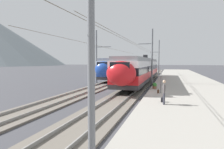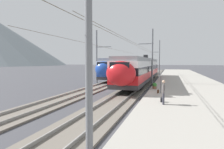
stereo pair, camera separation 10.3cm
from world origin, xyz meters
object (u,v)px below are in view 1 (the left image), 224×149
Objects in this scene: train_near_platform at (142,69)px; platform_sign at (161,76)px; handbag_beside_passenger at (162,100)px; catenary_mast_east at (158,58)px; train_far_track at (127,67)px; handbag_near_sign at (158,91)px; catenary_mast_west at (88,37)px; passenger_walking at (164,91)px; potted_plant_platform_edge at (155,86)px; catenary_mast_far_side at (97,56)px; catenary_mast_mid at (151,56)px.

train_near_platform reaches higher than platform_sign.
catenary_mast_east is at bearing 3.88° from handbag_beside_passenger.
train_far_track is (11.18, 4.69, 0.01)m from train_near_platform.
handbag_beside_passenger is 4.01m from handbag_near_sign.
catenary_mast_west reaches higher than handbag_near_sign.
passenger_walking is at bearing -172.23° from handbag_near_sign.
train_far_track reaches higher than potted_plant_platform_edge.
train_far_track is at bearing 10.28° from catenary_mast_west.
passenger_walking is at bearing -143.67° from catenary_mast_far_side.
handbag_beside_passenger is at bearing -176.08° from platform_sign.
catenary_mast_west is at bearing 179.99° from catenary_mast_east.
catenary_mast_west is at bearing -169.72° from train_far_track.
catenary_mast_east is 18.14m from catenary_mast_far_side.
train_far_track reaches higher than platform_sign.
passenger_walking is (-14.35, -10.55, -2.92)m from catenary_mast_far_side.
platform_sign is 4.96m from passenger_walking.
catenary_mast_east is 55.58× the size of potted_plant_platform_edge.
handbag_near_sign is (-9.60, -9.91, -3.71)m from catenary_mast_far_side.
platform_sign reaches higher than potted_plant_platform_edge.
catenary_mast_far_side is 14.05m from platform_sign.
train_near_platform reaches higher than potted_plant_platform_edge.
train_near_platform is 0.72× the size of catenary_mast_east.
passenger_walking is 1.11m from handbag_beside_passenger.
handbag_near_sign is at bearing -170.08° from catenary_mast_mid.
catenary_mast_far_side reaches higher than potted_plant_platform_edge.
train_far_track is 0.85× the size of catenary_mast_east.
catenary_mast_east reaches higher than catenary_mast_west.
passenger_walking is (7.85, -2.16, -2.75)m from catenary_mast_west.
train_near_platform reaches higher than handbag_beside_passenger.
passenger_walking is 3.83× the size of handbag_beside_passenger.
catenary_mast_east is (14.56, -1.65, 1.98)m from train_near_platform.
catenary_mast_west is 13.05m from platform_sign.
train_near_platform is 61.90× the size of handbag_near_sign.
catenary_mast_mid is at bearing -146.52° from train_near_platform.
handbag_near_sign is at bearing 123.38° from platform_sign.
catenary_mast_mid is 8.92m from platform_sign.
catenary_mast_east reaches higher than catenary_mast_mid.
catenary_mast_west reaches higher than train_far_track.
catenary_mast_east is at bearing -61.91° from train_far_track.
catenary_mast_far_side is (-16.07, 8.40, 0.04)m from catenary_mast_east.
catenary_mast_east is (17.04, -0.00, 0.12)m from catenary_mast_mid.
catenary_mast_east is 85.93× the size of handbag_near_sign.
catenary_mast_mid reaches higher than handbag_beside_passenger.
train_near_platform is 40.04× the size of potted_plant_platform_edge.
passenger_walking is 4.86m from handbag_near_sign.
passenger_walking is (-15.86, -3.80, -0.91)m from train_near_platform.
catenary_mast_far_side is at bearing 170.75° from train_far_track.
train_near_platform is at bearing 13.63° from handbag_beside_passenger.
potted_plant_platform_edge is at bearing -159.59° from train_far_track.
catenary_mast_east is 1.00× the size of catenary_mast_far_side.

